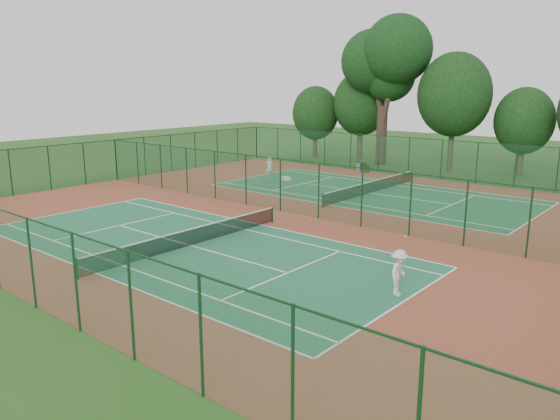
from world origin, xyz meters
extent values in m
plane|color=#255119|center=(0.00, 0.00, 0.00)|extent=(120.00, 120.00, 0.00)
cube|color=brown|center=(0.00, 0.00, 0.01)|extent=(40.00, 36.00, 0.01)
cube|color=#206740|center=(0.00, -9.00, 0.01)|extent=(23.77, 10.97, 0.01)
cube|color=#1F6236|center=(0.00, 9.00, 0.01)|extent=(23.77, 10.97, 0.01)
cube|color=#194C2C|center=(0.00, 18.00, 1.75)|extent=(40.00, 0.02, 3.50)
cube|color=#12331E|center=(0.00, 18.00, 3.46)|extent=(40.00, 0.05, 0.05)
cube|color=#1B512F|center=(0.00, -18.00, 1.75)|extent=(40.00, 0.02, 3.50)
cube|color=#153A1E|center=(0.00, -18.00, 3.46)|extent=(40.00, 0.05, 0.05)
cube|color=#174526|center=(-20.00, 0.00, 1.75)|extent=(0.02, 36.00, 3.50)
cube|color=black|center=(-20.00, 0.00, 3.46)|extent=(0.05, 36.00, 0.05)
cube|color=#174625|center=(0.00, 0.00, 1.75)|extent=(40.00, 0.02, 3.50)
cube|color=#123219|center=(0.00, 0.00, 3.46)|extent=(40.00, 0.05, 0.05)
cylinder|color=#12311A|center=(0.00, -15.40, 0.49)|extent=(0.10, 0.10, 0.97)
cylinder|color=#12311A|center=(0.00, -2.60, 0.49)|extent=(0.10, 0.10, 0.97)
cube|color=black|center=(0.00, -9.00, 0.48)|extent=(0.02, 12.80, 0.85)
cube|color=white|center=(0.00, -9.00, 0.92)|extent=(0.04, 12.80, 0.06)
cylinder|color=#14391F|center=(0.00, 2.60, 0.49)|extent=(0.10, 0.10, 0.97)
cylinder|color=#14391F|center=(0.00, 15.40, 0.49)|extent=(0.10, 0.10, 0.97)
cube|color=black|center=(0.00, 9.00, 0.48)|extent=(0.02, 12.80, 0.85)
cube|color=white|center=(0.00, 9.00, 0.92)|extent=(0.04, 12.80, 0.06)
imported|color=silver|center=(11.38, -8.21, 0.95)|extent=(0.89, 1.31, 1.87)
imported|color=silver|center=(-10.46, 9.19, 0.96)|extent=(0.69, 0.81, 1.88)
cylinder|color=slate|center=(-6.22, 17.11, 0.43)|extent=(0.55, 0.55, 0.83)
cube|color=black|center=(-6.43, 17.66, 0.24)|extent=(0.22, 0.40, 0.45)
cube|color=black|center=(-5.31, 17.21, 0.24)|extent=(0.22, 0.40, 0.45)
cube|color=black|center=(-5.87, 17.43, 0.48)|extent=(1.56, 0.95, 0.05)
cube|color=black|center=(-5.95, 17.25, 0.71)|extent=(1.42, 0.60, 0.45)
cube|color=silver|center=(-8.49, 9.15, 0.17)|extent=(0.89, 0.46, 0.32)
sphere|color=gold|center=(1.44, -0.67, 0.05)|extent=(0.07, 0.07, 0.07)
sphere|color=gold|center=(2.56, -0.75, 0.05)|extent=(0.08, 0.08, 0.08)
sphere|color=#D8EA36|center=(0.56, -0.76, 0.04)|extent=(0.07, 0.07, 0.07)
cylinder|color=#31231B|center=(-7.14, 22.88, 2.96)|extent=(1.09, 1.09, 5.92)
cylinder|color=#31231B|center=(-8.03, 23.18, 7.40)|extent=(2.01, 0.59, 5.89)
cylinder|color=#31231B|center=(-6.25, 22.68, 7.70)|extent=(1.88, 0.55, 6.39)
sphere|color=black|center=(-8.72, 23.18, 10.37)|extent=(6.32, 6.32, 6.32)
sphere|color=black|center=(-5.66, 22.68, 11.35)|extent=(6.71, 6.71, 6.71)
sphere|color=black|center=(-6.94, 23.67, 8.89)|extent=(5.13, 5.13, 5.13)
camera|label=1|loc=(20.80, -26.77, 8.24)|focal=35.00mm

